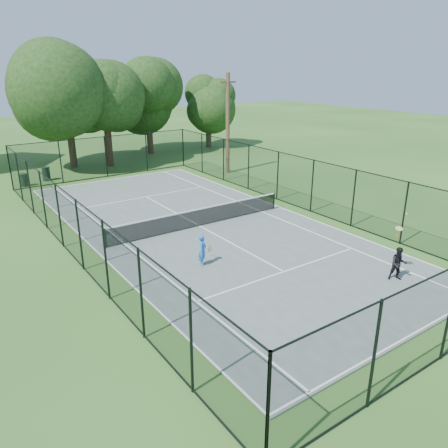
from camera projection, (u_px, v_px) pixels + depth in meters
ground at (200, 227)px, 22.47m from camera, size 120.00×120.00×0.00m
tennis_court at (200, 227)px, 22.46m from camera, size 11.00×24.00×0.06m
tennis_net at (200, 217)px, 22.27m from camera, size 10.08×0.08×0.95m
fence at (199, 199)px, 21.95m from camera, size 13.10×26.10×3.00m
tree_near_left at (65, 91)px, 33.50m from camera, size 7.39×7.39×9.63m
tree_near_mid at (106, 109)px, 34.39m from camera, size 5.66×5.66×7.40m
tree_near_right at (148, 96)px, 39.17m from camera, size 5.88×5.88×8.11m
tree_far_right at (208, 107)px, 42.77m from camera, size 4.83×4.83×6.39m
trash_bin_left at (24, 180)px, 29.82m from camera, size 0.58×0.58×0.87m
trash_bin_right at (46, 174)px, 31.28m from camera, size 0.58×0.58×0.98m
utility_pole at (228, 124)px, 32.47m from camera, size 1.40×0.30×7.33m
player_blue at (203, 250)px, 17.90m from camera, size 0.87×0.57×1.34m
player_black at (399, 264)px, 16.67m from camera, size 1.00×0.89×2.53m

